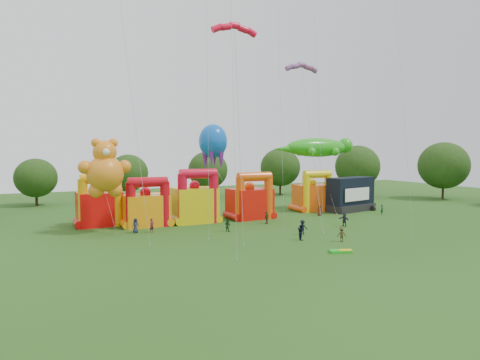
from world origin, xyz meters
name	(u,v)px	position (x,y,z in m)	size (l,w,h in m)	color
ground	(340,265)	(0.00, 0.00, 0.00)	(160.00, 160.00, 0.00)	#234814
tree_ring	(326,192)	(-1.16, 0.60, 6.26)	(121.66, 123.74, 12.07)	#352314
bouncy_castle_0	(100,206)	(-16.61, 28.59, 2.59)	(5.74, 4.78, 6.84)	red
bouncy_castle_1	(146,207)	(-11.13, 25.87, 2.43)	(5.83, 4.79, 6.44)	orange
bouncy_castle_2	(195,202)	(-4.46, 25.79, 2.78)	(5.67, 4.57, 7.37)	#D6BD0B
bouncy_castle_3	(251,201)	(3.85, 25.77, 2.55)	(6.17, 5.18, 6.76)	red
bouncy_castle_4	(313,195)	(16.48, 28.78, 2.51)	(6.06, 5.20, 6.63)	#E94E0C
stage_trailer	(351,195)	(22.00, 26.06, 2.65)	(9.18, 5.14, 5.48)	black
teddy_bear_kite	(105,173)	(-16.44, 22.88, 7.18)	(6.05, 4.29, 11.33)	orange
gecko_kite	(319,154)	(17.92, 29.26, 9.21)	(15.15, 8.69, 11.96)	green
octopus_kite	(219,165)	(0.97, 30.59, 7.67)	(4.39, 10.72, 13.92)	blue
parafoil_kites	(255,131)	(0.07, 16.67, 12.14)	(28.92, 12.30, 29.26)	red
diamond_kites	(291,96)	(3.45, 14.19, 16.18)	(24.74, 16.80, 36.79)	red
folded_kite_bundle	(341,251)	(2.85, 3.61, 0.14)	(2.23, 1.66, 0.31)	green
spectator_0	(136,226)	(-13.30, 21.60, 0.88)	(0.86, 0.56, 1.77)	#24293D
spectator_1	(152,225)	(-11.46, 21.13, 0.84)	(0.62, 0.40, 1.69)	maroon
spectator_2	(228,225)	(-2.97, 17.97, 0.77)	(0.75, 0.58, 1.53)	#16381D
spectator_3	(302,227)	(4.27, 12.63, 0.85)	(1.10, 0.63, 1.71)	black
spectator_4	(267,218)	(3.89, 20.86, 0.84)	(0.98, 0.41, 1.67)	#47351C
spectator_5	(344,219)	(12.12, 15.02, 0.90)	(1.66, 0.53, 1.79)	#2B263F
spectator_6	(320,210)	(14.41, 23.81, 0.84)	(0.82, 0.53, 1.67)	#582619
spectator_7	(382,209)	(23.63, 20.68, 0.81)	(0.59, 0.39, 1.62)	#1A412C
spectator_8	(301,232)	(2.49, 10.08, 0.85)	(0.83, 0.65, 1.70)	black
spectator_9	(342,234)	(6.02, 7.62, 0.78)	(1.00, 0.58, 1.55)	#3C2E18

